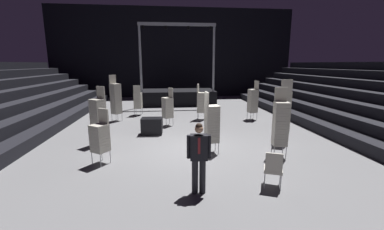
# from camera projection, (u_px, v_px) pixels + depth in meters

# --- Properties ---
(ground_plane) EXTENTS (22.00, 30.00, 0.10)m
(ground_plane) POSITION_uv_depth(u_px,v_px,m) (192.00, 150.00, 9.13)
(ground_plane) COLOR slate
(arena_end_wall) EXTENTS (22.00, 0.30, 8.00)m
(arena_end_wall) POSITION_uv_depth(u_px,v_px,m) (174.00, 53.00, 22.92)
(arena_end_wall) COLOR black
(arena_end_wall) RESTS_ON ground_plane
(bleacher_bank_right) EXTENTS (5.25, 24.00, 3.15)m
(bleacher_bank_right) POSITION_uv_depth(u_px,v_px,m) (384.00, 99.00, 10.67)
(bleacher_bank_right) COLOR black
(bleacher_bank_right) RESTS_ON ground_plane
(stage_riser) EXTENTS (5.64, 2.91, 5.78)m
(stage_riser) POSITION_uv_depth(u_px,v_px,m) (177.00, 96.00, 19.17)
(stage_riser) COLOR black
(stage_riser) RESTS_ON ground_plane
(man_with_tie) EXTENTS (0.57, 0.27, 1.73)m
(man_with_tie) POSITION_uv_depth(u_px,v_px,m) (199.00, 154.00, 5.83)
(man_with_tie) COLOR black
(man_with_tie) RESTS_ON ground_plane
(chair_stack_front_left) EXTENTS (0.55, 0.55, 1.96)m
(chair_stack_front_left) POSITION_uv_depth(u_px,v_px,m) (201.00, 102.00, 13.74)
(chair_stack_front_left) COLOR #B2B5BA
(chair_stack_front_left) RESTS_ON ground_plane
(chair_stack_front_right) EXTENTS (0.51, 0.51, 2.14)m
(chair_stack_front_right) POSITION_uv_depth(u_px,v_px,m) (253.00, 100.00, 13.72)
(chair_stack_front_right) COLOR #B2B5BA
(chair_stack_front_right) RESTS_ON ground_plane
(chair_stack_mid_left) EXTENTS (0.56, 0.56, 2.48)m
(chair_stack_mid_left) POSITION_uv_depth(u_px,v_px,m) (284.00, 111.00, 9.74)
(chair_stack_mid_left) COLOR #B2B5BA
(chair_stack_mid_left) RESTS_ON ground_plane
(chair_stack_mid_right) EXTENTS (0.62, 0.62, 2.48)m
(chair_stack_mid_right) POSITION_uv_depth(u_px,v_px,m) (116.00, 98.00, 13.35)
(chair_stack_mid_right) COLOR #B2B5BA
(chair_stack_mid_right) RESTS_ON ground_plane
(chair_stack_mid_centre) EXTENTS (0.61, 0.61, 1.71)m
(chair_stack_mid_centre) POSITION_uv_depth(u_px,v_px,m) (100.00, 137.00, 7.62)
(chair_stack_mid_centre) COLOR #B2B5BA
(chair_stack_mid_centre) RESTS_ON ground_plane
(chair_stack_rear_left) EXTENTS (0.51, 0.51, 2.31)m
(chair_stack_rear_left) POSITION_uv_depth(u_px,v_px,m) (281.00, 123.00, 8.15)
(chair_stack_rear_left) COLOR #B2B5BA
(chair_stack_rear_left) RESTS_ON ground_plane
(chair_stack_rear_right) EXTENTS (0.59, 0.59, 1.88)m
(chair_stack_rear_right) POSITION_uv_depth(u_px,v_px,m) (168.00, 107.00, 12.38)
(chair_stack_rear_right) COLOR #B2B5BA
(chair_stack_rear_right) RESTS_ON ground_plane
(chair_stack_rear_centre) EXTENTS (0.47, 0.47, 2.14)m
(chair_stack_rear_centre) POSITION_uv_depth(u_px,v_px,m) (212.00, 123.00, 8.50)
(chair_stack_rear_centre) COLOR #B2B5BA
(chair_stack_rear_centre) RESTS_ON ground_plane
(chair_stack_aisle_left) EXTENTS (0.61, 0.61, 2.22)m
(chair_stack_aisle_left) POSITION_uv_depth(u_px,v_px,m) (98.00, 116.00, 9.44)
(chair_stack_aisle_left) COLOR #B2B5BA
(chair_stack_aisle_left) RESTS_ON ground_plane
(chair_stack_aisle_right) EXTENTS (0.49, 0.49, 1.79)m
(chair_stack_aisle_right) POSITION_uv_depth(u_px,v_px,m) (138.00, 100.00, 14.97)
(chair_stack_aisle_right) COLOR #B2B5BA
(chair_stack_aisle_right) RESTS_ON ground_plane
(equipment_road_case) EXTENTS (0.93, 0.65, 0.72)m
(equipment_road_case) POSITION_uv_depth(u_px,v_px,m) (152.00, 126.00, 10.98)
(equipment_road_case) COLOR black
(equipment_road_case) RESTS_ON ground_plane
(loose_chair_near_man) EXTENTS (0.58, 0.58, 0.95)m
(loose_chair_near_man) POSITION_uv_depth(u_px,v_px,m) (273.00, 167.00, 6.18)
(loose_chair_near_man) COLOR #B2B5BA
(loose_chair_near_man) RESTS_ON ground_plane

